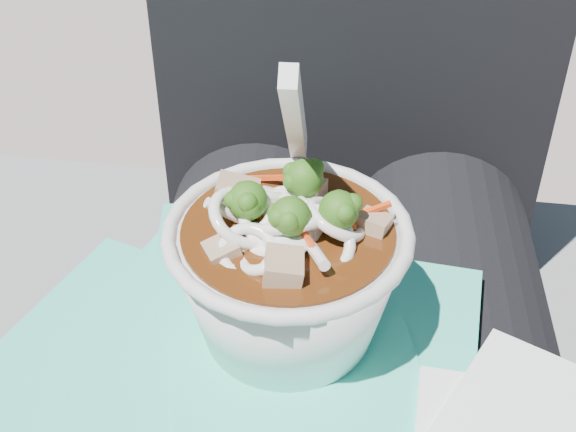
{
  "coord_description": "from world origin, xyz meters",
  "views": [
    {
      "loc": [
        -0.01,
        -0.37,
        1.03
      ],
      "look_at": [
        -0.04,
        -0.01,
        0.75
      ],
      "focal_mm": 50.0,
      "sensor_mm": 36.0,
      "label": 1
    }
  ],
  "objects": [
    {
      "name": "plastic_bag",
      "position": [
        -0.04,
        -0.04,
        0.65
      ],
      "size": [
        0.34,
        0.34,
        0.01
      ],
      "color": "#32D3B1",
      "rests_on": "lap"
    },
    {
      "name": "udon_bowl",
      "position": [
        -0.04,
        -0.01,
        0.71
      ],
      "size": [
        0.17,
        0.17,
        0.19
      ],
      "color": "white",
      "rests_on": "plastic_bag"
    },
    {
      "name": "person_body",
      "position": [
        0.0,
        0.09,
        0.58
      ],
      "size": [
        0.34,
        0.94,
        1.03
      ],
      "color": "black",
      "rests_on": "ground"
    },
    {
      "name": "lap",
      "position": [
        0.0,
        0.0,
        0.56
      ],
      "size": [
        0.33,
        0.48,
        0.16
      ],
      "color": "black",
      "rests_on": "stone_ledge"
    }
  ]
}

